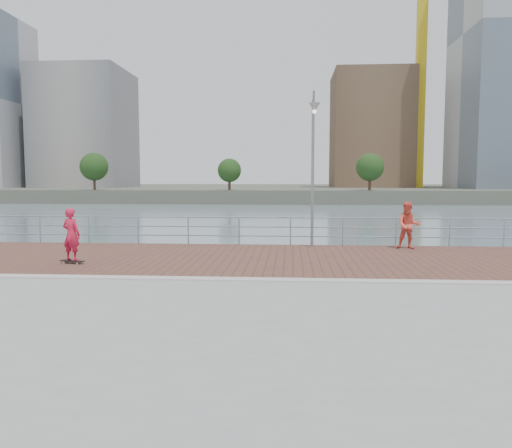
# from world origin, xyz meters

# --- Properties ---
(water) EXTENTS (400.00, 400.00, 0.00)m
(water) POSITION_xyz_m (0.00, 0.00, -2.00)
(water) COLOR slate
(water) RESTS_ON ground
(seawall) EXTENTS (40.00, 24.00, 2.00)m
(seawall) POSITION_xyz_m (0.00, -5.00, -1.00)
(seawall) COLOR gray
(seawall) RESTS_ON ground
(brick_lane) EXTENTS (40.00, 6.80, 0.02)m
(brick_lane) POSITION_xyz_m (0.00, 3.60, 0.01)
(brick_lane) COLOR brown
(brick_lane) RESTS_ON seawall
(curb) EXTENTS (40.00, 0.40, 0.06)m
(curb) POSITION_xyz_m (0.00, 0.00, 0.03)
(curb) COLOR #B7B5AD
(curb) RESTS_ON seawall
(far_shore) EXTENTS (320.00, 95.00, 2.50)m
(far_shore) POSITION_xyz_m (0.00, 122.50, -0.75)
(far_shore) COLOR #4C5142
(far_shore) RESTS_ON ground
(guardrail) EXTENTS (39.06, 0.06, 1.13)m
(guardrail) POSITION_xyz_m (0.00, 7.00, 0.69)
(guardrail) COLOR #8C9EA8
(guardrail) RESTS_ON brick_lane
(street_lamp) EXTENTS (0.41, 1.19, 5.63)m
(street_lamp) POSITION_xyz_m (1.85, 6.09, 4.00)
(street_lamp) COLOR gray
(street_lamp) RESTS_ON brick_lane
(skateboard) EXTENTS (0.81, 0.40, 0.09)m
(skateboard) POSITION_xyz_m (-5.73, 2.17, 0.09)
(skateboard) COLOR black
(skateboard) RESTS_ON brick_lane
(skateboarder) EXTENTS (0.68, 0.53, 1.64)m
(skateboarder) POSITION_xyz_m (-5.73, 2.17, 0.92)
(skateboarder) COLOR red
(skateboarder) RESTS_ON skateboard
(bystander) EXTENTS (0.96, 0.81, 1.76)m
(bystander) POSITION_xyz_m (5.42, 6.18, 0.90)
(bystander) COLOR #F25B47
(bystander) RESTS_ON brick_lane
(tower_crane) EXTENTS (47.00, 2.00, 50.70)m
(tower_crane) POSITION_xyz_m (27.36, 104.00, 33.50)
(tower_crane) COLOR gold
(tower_crane) RESTS_ON far_shore
(skyline) EXTENTS (233.00, 41.00, 64.53)m
(skyline) POSITION_xyz_m (32.65, 104.32, 25.11)
(skyline) COLOR #ADA38E
(skyline) RESTS_ON far_shore
(shoreline_trees) EXTENTS (169.40, 5.11, 6.81)m
(shoreline_trees) POSITION_xyz_m (18.64, 77.00, 4.34)
(shoreline_trees) COLOR #473323
(shoreline_trees) RESTS_ON far_shore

